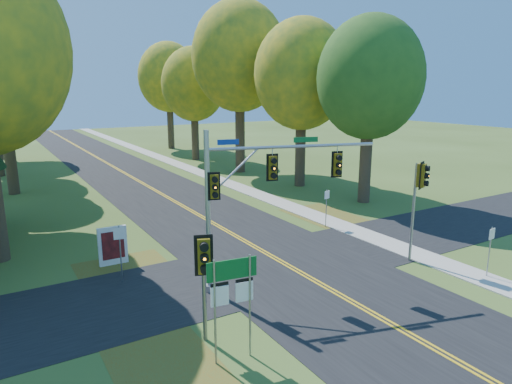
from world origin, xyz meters
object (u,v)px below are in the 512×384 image
traffic_mast (252,188)px  route_sign_cluster (232,288)px  info_kiosk (113,246)px  east_signal_pole (420,187)px

traffic_mast → route_sign_cluster: (-3.10, -4.08, -1.84)m
info_kiosk → route_sign_cluster: bearing=-82.4°
traffic_mast → route_sign_cluster: 5.45m
traffic_mast → route_sign_cluster: traffic_mast is taller
traffic_mast → route_sign_cluster: size_ratio=2.11×
east_signal_pole → traffic_mast: bearing=143.8°
traffic_mast → info_kiosk: traffic_mast is taller
east_signal_pole → info_kiosk: 14.20m
traffic_mast → info_kiosk: 7.57m
traffic_mast → route_sign_cluster: bearing=-111.6°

